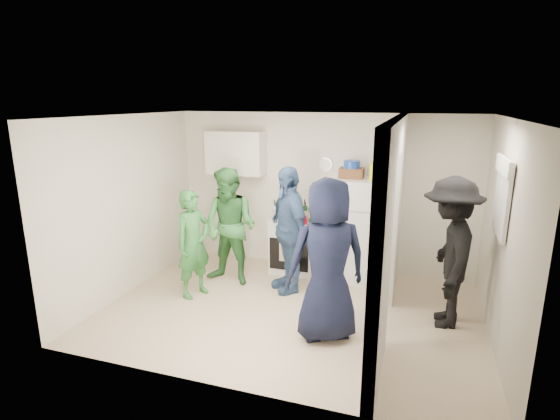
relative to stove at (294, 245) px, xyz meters
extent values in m
plane|color=#CCB290|center=(0.35, -1.37, -0.43)|extent=(4.80, 4.80, 0.00)
plane|color=silver|center=(0.35, 0.33, 0.82)|extent=(4.80, 0.00, 4.80)
plane|color=silver|center=(0.35, -3.07, 0.82)|extent=(4.80, 0.00, 4.80)
plane|color=silver|center=(-2.05, -1.37, 0.82)|extent=(0.00, 3.40, 3.40)
plane|color=silver|center=(2.75, -1.37, 0.82)|extent=(0.00, 3.40, 3.40)
plane|color=white|center=(0.35, -1.37, 2.07)|extent=(4.80, 4.80, 0.00)
cube|color=silver|center=(1.55, -0.27, 0.82)|extent=(0.12, 1.20, 2.50)
cube|color=silver|center=(1.55, -2.47, 0.82)|extent=(0.12, 1.20, 2.50)
cube|color=silver|center=(1.55, -1.37, 1.87)|extent=(0.12, 1.00, 0.40)
cube|color=white|center=(0.00, 0.00, 0.00)|extent=(0.72, 0.60, 0.85)
cube|color=silver|center=(-1.05, 0.15, 1.42)|extent=(0.95, 0.34, 0.70)
cube|color=silver|center=(0.97, -0.03, 0.35)|extent=(0.64, 0.63, 1.56)
cube|color=brown|center=(0.87, 0.02, 1.21)|extent=(0.35, 0.25, 0.15)
cylinder|color=navy|center=(0.87, 0.02, 1.34)|extent=(0.24, 0.24, 0.11)
cylinder|color=yellow|center=(1.19, -0.13, 1.26)|extent=(0.09, 0.09, 0.25)
cylinder|color=white|center=(0.40, 0.31, 1.27)|extent=(0.22, 0.02, 0.22)
cube|color=olive|center=(0.35, 0.28, 0.92)|extent=(0.35, 0.08, 0.03)
cube|color=black|center=(2.73, -1.17, 1.22)|extent=(0.03, 0.70, 0.80)
cube|color=white|center=(2.72, -1.17, 1.22)|extent=(0.04, 0.76, 0.86)
cube|color=white|center=(2.69, -1.17, 1.57)|extent=(0.04, 0.82, 0.18)
cylinder|color=yellow|center=(-0.12, -0.22, 0.55)|extent=(0.09, 0.09, 0.25)
cylinder|color=#B50C22|center=(0.22, -0.20, 0.49)|extent=(0.09, 0.09, 0.12)
imported|color=#2E7538|center=(-1.07, -1.31, 0.33)|extent=(0.54, 0.65, 1.52)
imported|color=#3C8843|center=(-0.77, -0.75, 0.44)|extent=(0.92, 0.76, 1.74)
imported|color=#3C5784|center=(0.12, -0.72, 0.48)|extent=(1.02, 1.10, 1.81)
imported|color=black|center=(0.92, -1.83, 0.52)|extent=(1.10, 0.97, 1.89)
imported|color=black|center=(2.24, -1.08, 0.49)|extent=(0.73, 1.21, 1.84)
cylinder|color=brown|center=(-0.27, 0.12, 0.56)|extent=(0.06, 0.06, 0.26)
cylinder|color=#184617|center=(-0.17, -0.06, 0.55)|extent=(0.08, 0.08, 0.26)
cylinder|color=#A3A9B1|center=(-0.08, 0.15, 0.57)|extent=(0.07, 0.07, 0.29)
cylinder|color=maroon|center=(0.02, -0.05, 0.55)|extent=(0.06, 0.06, 0.25)
cylinder|color=gray|center=(0.11, 0.18, 0.57)|extent=(0.06, 0.06, 0.29)
cylinder|color=#153A19|center=(0.17, 0.01, 0.58)|extent=(0.08, 0.08, 0.30)
cylinder|color=olive|center=(0.25, 0.14, 0.58)|extent=(0.07, 0.07, 0.31)
cylinder|color=silver|center=(-0.29, -0.12, 0.59)|extent=(0.06, 0.06, 0.32)
cylinder|color=#613210|center=(0.04, 0.10, 0.55)|extent=(0.06, 0.06, 0.25)
cylinder|color=#256C37|center=(0.29, -0.10, 0.58)|extent=(0.08, 0.08, 0.31)
cylinder|color=brown|center=(-0.24, 0.05, 0.55)|extent=(0.07, 0.07, 0.24)
camera|label=1|loc=(1.84, -6.38, 2.28)|focal=28.00mm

